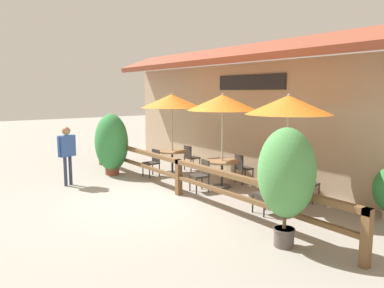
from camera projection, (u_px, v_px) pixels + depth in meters
ground_plane at (144, 202)px, 9.31m from camera, size 60.00×60.00×0.00m
building_facade at (261, 110)px, 11.42m from camera, size 14.28×1.49×4.23m
patio_railing at (179, 169)px, 9.83m from camera, size 10.40×0.14×0.95m
patio_umbrella_near at (172, 101)px, 12.22m from camera, size 2.00×2.00×2.67m
dining_table_near at (172, 155)px, 12.47m from camera, size 0.99×0.99×0.77m
chair_near_streetside at (153, 161)px, 12.03m from camera, size 0.45×0.45×0.87m
chair_near_wallside at (191, 156)px, 12.95m from camera, size 0.42×0.42×0.87m
patio_umbrella_middle at (223, 103)px, 10.44m from camera, size 2.00×2.00×2.67m
dining_table_middle at (222, 166)px, 10.69m from camera, size 0.99×0.99×0.77m
chair_middle_streetside at (201, 174)px, 10.21m from camera, size 0.48×0.48×0.87m
chair_middle_wallside at (242, 167)px, 11.15m from camera, size 0.47×0.47×0.87m
patio_umbrella_far at (289, 105)px, 8.61m from camera, size 2.00×2.00×2.67m
dining_table_far at (286, 181)px, 8.86m from camera, size 0.99×0.99×0.77m
chair_far_streetside at (267, 192)px, 8.38m from camera, size 0.46×0.46×0.87m
chair_far_wallside at (308, 183)px, 9.23m from camera, size 0.51×0.51×0.87m
potted_plant_small_flowering at (111, 143)px, 12.22m from camera, size 1.17×1.06×2.01m
potted_plant_corner_fern at (286, 175)px, 6.45m from camera, size 1.03×0.93×2.12m
pedestrian at (67, 148)px, 10.77m from camera, size 0.34×0.58×1.72m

